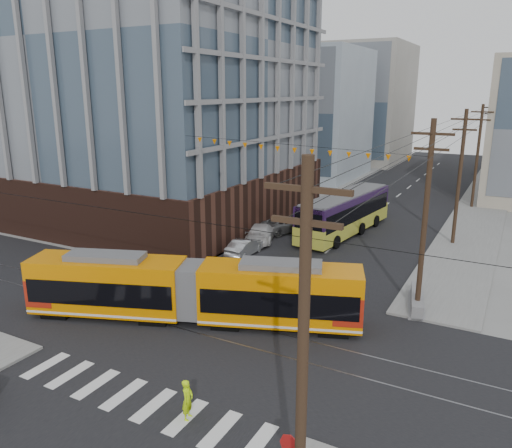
{
  "coord_description": "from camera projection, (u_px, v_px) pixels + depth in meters",
  "views": [
    {
      "loc": [
        12.83,
        -16.58,
        12.43
      ],
      "look_at": [
        -0.98,
        9.13,
        4.55
      ],
      "focal_mm": 35.0,
      "sensor_mm": 36.0,
      "label": 1
    }
  ],
  "objects": [
    {
      "name": "streetcar",
      "position": [
        192.0,
        290.0,
        27.36
      ],
      "size": [
        18.13,
        8.77,
        3.54
      ],
      "primitive_type": null,
      "rotation": [
        0.0,
        0.0,
        0.35
      ],
      "color": "orange",
      "rests_on": "ground"
    },
    {
      "name": "parked_car_grey",
      "position": [
        286.0,
        224.0,
        44.96
      ],
      "size": [
        4.24,
        5.65,
        1.43
      ],
      "primitive_type": "imported",
      "rotation": [
        0.0,
        0.0,
        2.72
      ],
      "color": "#555656",
      "rests_on": "ground"
    },
    {
      "name": "parked_car_silver",
      "position": [
        245.0,
        247.0,
        38.59
      ],
      "size": [
        1.4,
        4.01,
        1.32
      ],
      "primitive_type": "imported",
      "rotation": [
        0.0,
        0.0,
        3.14
      ],
      "color": "#AAADB2",
      "rests_on": "ground"
    },
    {
      "name": "jersey_barrier",
      "position": [
        417.0,
        300.0,
        29.46
      ],
      "size": [
        1.75,
        4.22,
        0.82
      ],
      "primitive_type": "cube",
      "rotation": [
        0.0,
        0.0,
        0.2
      ],
      "color": "slate",
      "rests_on": "ground"
    },
    {
      "name": "ground",
      "position": [
        182.0,
        366.0,
        23.21
      ],
      "size": [
        160.0,
        160.0,
        0.0
      ],
      "primitive_type": "plane",
      "color": "slate"
    },
    {
      "name": "office_building",
      "position": [
        135.0,
        70.0,
        49.09
      ],
      "size": [
        30.0,
        25.0,
        28.6
      ],
      "primitive_type": "cube",
      "color": "#381E16",
      "rests_on": "ground"
    },
    {
      "name": "pedestrian",
      "position": [
        188.0,
        400.0,
        19.28
      ],
      "size": [
        0.52,
        0.68,
        1.67
      ],
      "primitive_type": "imported",
      "rotation": [
        0.0,
        0.0,
        1.79
      ],
      "color": "#C7FF0C",
      "rests_on": "ground"
    },
    {
      "name": "utility_pole_near",
      "position": [
        302.0,
        369.0,
        12.79
      ],
      "size": [
        0.3,
        0.3,
        11.0
      ],
      "primitive_type": "cylinder",
      "color": "black",
      "rests_on": "ground"
    },
    {
      "name": "bg_bldg_nw_far",
      "position": [
        359.0,
        104.0,
        88.23
      ],
      "size": [
        16.0,
        18.0,
        20.0
      ],
      "primitive_type": "cube",
      "color": "gray",
      "rests_on": "ground"
    },
    {
      "name": "utility_pole_far",
      "position": [
        488.0,
        144.0,
        65.51
      ],
      "size": [
        0.3,
        0.3,
        11.0
      ],
      "primitive_type": "cylinder",
      "color": "black",
      "rests_on": "ground"
    },
    {
      "name": "city_bus",
      "position": [
        345.0,
        213.0,
        44.06
      ],
      "size": [
        4.46,
        13.36,
        3.71
      ],
      "primitive_type": null,
      "rotation": [
        0.0,
        0.0,
        -0.13
      ],
      "color": "#230F34",
      "rests_on": "ground"
    },
    {
      "name": "bg_bldg_nw_near",
      "position": [
        298.0,
        114.0,
        72.85
      ],
      "size": [
        18.0,
        16.0,
        18.0
      ],
      "primitive_type": "cube",
      "color": "#8C99A5",
      "rests_on": "ground"
    },
    {
      "name": "parked_car_white",
      "position": [
        261.0,
        232.0,
        42.21
      ],
      "size": [
        3.66,
        5.58,
        1.5
      ],
      "primitive_type": "imported",
      "rotation": [
        0.0,
        0.0,
        3.47
      ],
      "color": "silver",
      "rests_on": "ground"
    }
  ]
}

